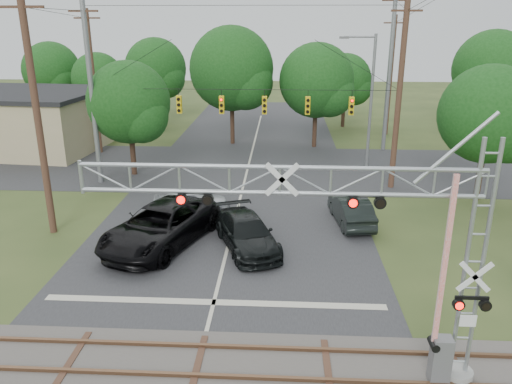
# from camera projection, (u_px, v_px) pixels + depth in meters

# --- Properties ---
(road_main) EXTENTS (14.00, 90.00, 0.02)m
(road_main) POSITION_uv_depth(u_px,v_px,m) (227.00, 251.00, 23.16)
(road_main) COLOR #2A2A2D
(road_main) RESTS_ON ground
(road_cross) EXTENTS (90.00, 12.00, 0.02)m
(road_cross) POSITION_uv_depth(u_px,v_px,m) (248.00, 167.00, 36.38)
(road_cross) COLOR #2A2A2D
(road_cross) RESTS_ON ground
(railroad_track) EXTENTS (90.00, 3.20, 0.17)m
(railroad_track) POSITION_uv_depth(u_px,v_px,m) (199.00, 362.00, 15.60)
(railroad_track) COLOR #4C4542
(railroad_track) RESTS_ON ground
(crossing_gantry) EXTENTS (11.29, 0.94, 7.36)m
(crossing_gantry) POSITION_uv_depth(u_px,v_px,m) (355.00, 237.00, 13.55)
(crossing_gantry) COLOR gray
(crossing_gantry) RESTS_ON ground
(traffic_signal_span) EXTENTS (19.34, 0.36, 11.50)m
(traffic_signal_span) POSITION_uv_depth(u_px,v_px,m) (258.00, 98.00, 30.73)
(traffic_signal_span) COLOR gray
(traffic_signal_span) RESTS_ON ground
(pickup_black) EXTENTS (5.38, 7.63, 1.93)m
(pickup_black) POSITION_uv_depth(u_px,v_px,m) (160.00, 226.00, 23.53)
(pickup_black) COLOR black
(pickup_black) RESTS_ON ground
(car_dark) EXTENTS (3.86, 5.68, 1.53)m
(car_dark) POSITION_uv_depth(u_px,v_px,m) (247.00, 233.00, 23.24)
(car_dark) COLOR black
(car_dark) RESTS_ON ground
(sedan_silver) EXTENTS (4.28, 2.31, 1.38)m
(sedan_silver) POSITION_uv_depth(u_px,v_px,m) (191.00, 201.00, 27.64)
(sedan_silver) COLOR #B7BABF
(sedan_silver) RESTS_ON ground
(suv_dark) EXTENTS (2.13, 4.64, 1.47)m
(suv_dark) POSITION_uv_depth(u_px,v_px,m) (351.00, 210.00, 26.16)
(suv_dark) COLOR black
(suv_dark) RESTS_ON ground
(streetlight) EXTENTS (2.49, 0.26, 9.35)m
(streetlight) POSITION_uv_depth(u_px,v_px,m) (369.00, 96.00, 34.27)
(streetlight) COLOR gray
(streetlight) RESTS_ON ground
(utility_poles) EXTENTS (26.53, 29.60, 14.25)m
(utility_poles) POSITION_uv_depth(u_px,v_px,m) (296.00, 86.00, 32.06)
(utility_poles) COLOR #492F21
(utility_poles) RESTS_ON ground
(treeline) EXTENTS (51.74, 28.43, 9.88)m
(treeline) POSITION_uv_depth(u_px,v_px,m) (280.00, 77.00, 43.35)
(treeline) COLOR #382419
(treeline) RESTS_ON ground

